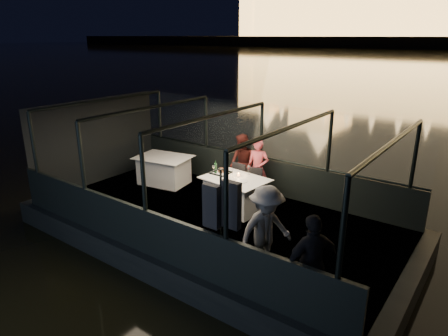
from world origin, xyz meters
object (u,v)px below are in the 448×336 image
Objects in this scene: passenger_dark at (312,258)px; wine_bottle at (216,167)px; chair_port_left at (235,182)px; chair_port_right at (250,185)px; coat_stand at (221,227)px; dining_table_central at (235,194)px; person_woman_coral at (258,168)px; passenger_stripe at (266,228)px; dining_table_aft at (164,170)px; person_man_maroon at (242,165)px.

wine_bottle is (-3.55, 2.33, 0.06)m from passenger_dark.
passenger_dark is (3.31, -2.80, 0.40)m from chair_port_left.
chair_port_right is 0.44× the size of coat_stand.
dining_table_central is 1.05m from person_woman_coral.
person_woman_coral is at bearing 57.09° from wine_bottle.
wine_bottle is (-0.60, 0.04, 0.53)m from dining_table_central.
chair_port_left is at bearing -145.23° from person_woman_coral.
chair_port_left is 0.54× the size of passenger_stripe.
coat_stand is at bearing -60.15° from dining_table_central.
dining_table_aft is 1.67× the size of chair_port_left.
passenger_dark is (1.01, -0.40, 0.00)m from passenger_stripe.
coat_stand is at bearing -37.44° from person_man_maroon.
chair_port_left is 2.88× the size of wine_bottle.
dining_table_aft is 2.24m from person_man_maroon.
person_woman_coral is 0.48m from person_man_maroon.
passenger_stripe is 3.19m from wine_bottle.
passenger_stripe reaches higher than person_woman_coral.
person_man_maroon reaches higher than dining_table_central.
wine_bottle is (1.96, -0.22, 0.53)m from dining_table_aft.
dining_table_aft is at bearing 166.99° from chair_port_right.
person_woman_coral is (0.37, 0.47, 0.30)m from chair_port_left.
dining_table_central is 1.01× the size of dining_table_aft.
person_woman_coral reaches higher than dining_table_central.
coat_stand is 0.75m from passenger_stripe.
passenger_dark is (2.87, -2.84, 0.40)m from chair_port_right.
dining_table_central is 1.68× the size of chair_port_left.
wine_bottle is at bearing -162.00° from chair_port_right.
person_man_maroon is at bearing 118.58° from coat_stand.
passenger_stripe is at bearing -71.90° from chair_port_right.
chair_port_right is at bearing 6.21° from dining_table_aft.
person_woman_coral is 0.98× the size of passenger_dark.
dining_table_central reaches higher than dining_table_aft.
chair_port_right is (0.07, 0.55, 0.06)m from dining_table_central.
person_man_maroon is (-0.10, 0.48, 0.30)m from chair_port_left.
passenger_dark is (1.58, 0.09, -0.05)m from coat_stand.
dining_table_central is 0.76× the size of coat_stand.
chair_port_right is at bearing 37.22° from wine_bottle.
chair_port_right is 0.76m from person_man_maroon.
coat_stand is 1.58m from passenger_dark.
person_woman_coral is 4.40m from passenger_dark.
passenger_stripe reaches higher than chair_port_right.
dining_table_aft is 2.21m from chair_port_left.
chair_port_right is 0.96m from wine_bottle.
person_man_maroon is at bearing 82.15° from wine_bottle.
wine_bottle is (-2.54, 1.94, 0.06)m from passenger_stripe.
coat_stand is 3.12m from wine_bottle.
dining_table_central is 0.64m from chair_port_left.
chair_port_left is 0.57× the size of passenger_dark.
dining_table_central is 4.83× the size of wine_bottle.
person_man_maroon reaches higher than wine_bottle.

